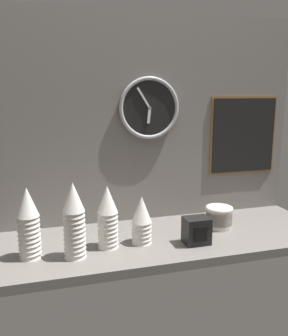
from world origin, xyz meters
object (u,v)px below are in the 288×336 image
object	(u,v)px
napkin_dispenser	(196,231)
cup_stack_left	(74,220)
cup_stack_center	(142,220)
menu_board	(243,135)
cup_stack_far_left	(28,223)
wall_clock	(149,108)
bowl_stack_right	(219,216)
cup_stack_center_left	(108,217)

from	to	relation	value
napkin_dispenser	cup_stack_left	bearing A→B (deg)	178.99
napkin_dispenser	cup_stack_center	bearing A→B (deg)	163.07
cup_stack_left	menu_board	xyz separation A→B (cm)	(97.04, 35.98, 27.29)
cup_stack_far_left	cup_stack_left	bearing A→B (deg)	-14.81
cup_stack_far_left	wall_clock	bearing A→B (deg)	26.99
menu_board	napkin_dispenser	world-z (taller)	menu_board
cup_stack_far_left	napkin_dispenser	distance (cm)	71.75
napkin_dispenser	cup_stack_far_left	bearing A→B (deg)	175.48
wall_clock	menu_board	distance (cm)	57.17
cup_stack_center	wall_clock	size ratio (longest dim) A/B	0.70
bowl_stack_right	wall_clock	world-z (taller)	wall_clock
cup_stack_far_left	napkin_dispenser	bearing A→B (deg)	-4.52
cup_stack_left	wall_clock	xyz separation A→B (cm)	(42.04, 35.09, 42.89)
bowl_stack_right	wall_clock	bearing A→B (deg)	144.69
cup_stack_left	wall_clock	bearing A→B (deg)	39.85
cup_stack_center	wall_clock	xyz separation A→B (cm)	(12.13, 28.91, 47.79)
cup_stack_center_left	cup_stack_left	xyz separation A→B (cm)	(-14.70, -6.00, 1.96)
bowl_stack_right	napkin_dispenser	world-z (taller)	napkin_dispenser
cup_stack_center	cup_stack_left	xyz separation A→B (cm)	(-29.91, -6.18, 4.90)
cup_stack_center	bowl_stack_right	distance (cm)	43.17
cup_stack_left	napkin_dispenser	bearing A→B (deg)	-1.01
bowl_stack_right	cup_stack_center	bearing A→B (deg)	-169.77
cup_stack_center_left	wall_clock	world-z (taller)	wall_clock
cup_stack_center_left	menu_board	bearing A→B (deg)	20.01
cup_stack_far_left	cup_stack_center	xyz separation A→B (cm)	(47.59, 1.51, -3.92)
cup_stack_far_left	napkin_dispenser	world-z (taller)	cup_stack_far_left
cup_stack_center	bowl_stack_right	size ratio (longest dim) A/B	1.60
cup_stack_far_left	cup_stack_left	xyz separation A→B (cm)	(17.68, -4.67, 0.98)
bowl_stack_right	wall_clock	size ratio (longest dim) A/B	0.43
cup_stack_center_left	napkin_dispenser	distance (cm)	40.00
cup_stack_center	cup_stack_left	distance (cm)	30.93
cup_stack_center	cup_stack_center_left	bearing A→B (deg)	-179.29
cup_stack_center	cup_stack_center_left	size ratio (longest dim) A/B	0.79
cup_stack_far_left	menu_board	xyz separation A→B (cm)	(114.71, 31.31, 28.27)
cup_stack_center	wall_clock	bearing A→B (deg)	67.24
cup_stack_center	cup_stack_center_left	xyz separation A→B (cm)	(-15.22, -0.19, 2.94)
menu_board	napkin_dispenser	size ratio (longest dim) A/B	3.58
cup_stack_far_left	menu_board	size ratio (longest dim) A/B	0.69
cup_stack_far_left	wall_clock	distance (cm)	80.10
cup_stack_far_left	cup_stack_left	size ratio (longest dim) A/B	0.94
cup_stack_center_left	wall_clock	size ratio (longest dim) A/B	0.88
cup_stack_center_left	wall_clock	distance (cm)	60.05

